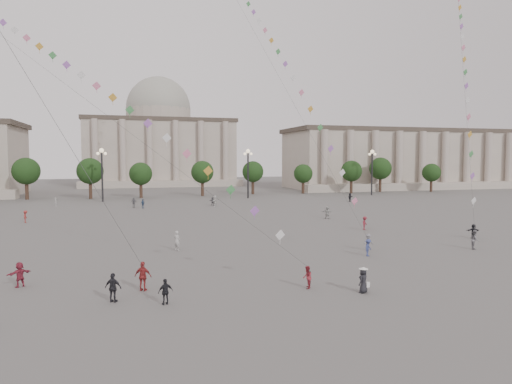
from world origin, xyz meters
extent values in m
plane|color=#565451|center=(0.00, 0.00, 0.00)|extent=(360.00, 360.00, 0.00)
cube|color=#A89B8D|center=(75.00, 95.00, 8.00)|extent=(80.00, 22.00, 16.00)
cube|color=#443A32|center=(75.00, 95.00, 16.60)|extent=(81.60, 22.44, 1.20)
cube|color=#A89B8D|center=(75.00, 82.00, 1.00)|extent=(84.00, 4.00, 2.00)
cube|color=#A89B8D|center=(0.00, 130.00, 10.00)|extent=(46.00, 30.00, 20.00)
cube|color=#443A32|center=(0.00, 130.00, 20.60)|extent=(46.92, 30.60, 1.20)
cube|color=#A89B8D|center=(0.00, 113.00, 1.00)|extent=(48.30, 4.00, 2.00)
cylinder|color=#A89B8D|center=(0.00, 130.00, 22.50)|extent=(21.00, 21.00, 5.00)
sphere|color=#9A998C|center=(0.00, 130.00, 25.00)|extent=(21.00, 21.00, 21.00)
cylinder|color=#34231A|center=(-30.00, 78.00, 1.76)|extent=(0.70, 0.70, 3.52)
sphere|color=black|center=(-30.00, 78.00, 5.44)|extent=(5.12, 5.12, 5.12)
cylinder|color=#34231A|center=(-18.00, 78.00, 1.76)|extent=(0.70, 0.70, 3.52)
sphere|color=black|center=(-18.00, 78.00, 5.44)|extent=(5.12, 5.12, 5.12)
cylinder|color=#34231A|center=(-6.00, 78.00, 1.76)|extent=(0.70, 0.70, 3.52)
sphere|color=black|center=(-6.00, 78.00, 5.44)|extent=(5.12, 5.12, 5.12)
cylinder|color=#34231A|center=(6.00, 78.00, 1.76)|extent=(0.70, 0.70, 3.52)
sphere|color=black|center=(6.00, 78.00, 5.44)|extent=(5.12, 5.12, 5.12)
cylinder|color=#34231A|center=(18.00, 78.00, 1.76)|extent=(0.70, 0.70, 3.52)
sphere|color=black|center=(18.00, 78.00, 5.44)|extent=(5.12, 5.12, 5.12)
cylinder|color=#34231A|center=(30.00, 78.00, 1.76)|extent=(0.70, 0.70, 3.52)
sphere|color=black|center=(30.00, 78.00, 5.44)|extent=(5.12, 5.12, 5.12)
cylinder|color=#34231A|center=(42.00, 78.00, 1.76)|extent=(0.70, 0.70, 3.52)
sphere|color=black|center=(42.00, 78.00, 5.44)|extent=(5.12, 5.12, 5.12)
cylinder|color=#34231A|center=(54.00, 78.00, 1.76)|extent=(0.70, 0.70, 3.52)
sphere|color=black|center=(54.00, 78.00, 5.44)|extent=(5.12, 5.12, 5.12)
cylinder|color=#34231A|center=(66.00, 78.00, 1.76)|extent=(0.70, 0.70, 3.52)
sphere|color=black|center=(66.00, 78.00, 5.44)|extent=(5.12, 5.12, 5.12)
cylinder|color=#262628|center=(-15.00, 70.00, 5.00)|extent=(0.36, 0.36, 10.00)
sphere|color=#FFE5B2|center=(-15.00, 70.00, 10.20)|extent=(0.90, 0.90, 0.90)
sphere|color=#FFE5B2|center=(-15.70, 70.00, 9.60)|extent=(0.60, 0.60, 0.60)
sphere|color=#FFE5B2|center=(-14.30, 70.00, 9.60)|extent=(0.60, 0.60, 0.60)
cylinder|color=#262628|center=(15.00, 70.00, 5.00)|extent=(0.36, 0.36, 10.00)
sphere|color=#FFE5B2|center=(15.00, 70.00, 10.20)|extent=(0.90, 0.90, 0.90)
sphere|color=#FFE5B2|center=(14.30, 70.00, 9.60)|extent=(0.60, 0.60, 0.60)
sphere|color=#FFE5B2|center=(15.70, 70.00, 9.60)|extent=(0.60, 0.60, 0.60)
cylinder|color=#262628|center=(45.00, 70.00, 5.00)|extent=(0.36, 0.36, 10.00)
sphere|color=#FFE5B2|center=(45.00, 70.00, 10.20)|extent=(0.90, 0.90, 0.90)
sphere|color=#FFE5B2|center=(44.30, 70.00, 9.60)|extent=(0.60, 0.60, 0.60)
sphere|color=#FFE5B2|center=(45.70, 70.00, 9.60)|extent=(0.60, 0.60, 0.60)
imported|color=navy|center=(-7.63, 55.54, 0.80)|extent=(0.94, 0.94, 1.60)
imported|color=black|center=(26.08, 15.31, 0.78)|extent=(1.51, 0.75, 1.56)
imported|color=silver|center=(5.06, 55.51, 0.96)|extent=(1.25, 1.86, 1.92)
imported|color=slate|center=(11.79, 12.52, 0.79)|extent=(1.06, 0.64, 1.59)
imported|color=#AFB0AC|center=(17.57, 34.48, 0.89)|extent=(1.73, 1.13, 1.79)
imported|color=maroon|center=(17.58, 23.63, 0.82)|extent=(1.20, 1.17, 1.65)
imported|color=black|center=(32.72, 56.93, 0.86)|extent=(1.61, 1.28, 1.71)
imported|color=#B0AFAB|center=(-22.68, 63.15, 0.77)|extent=(0.53, 0.65, 1.54)
imported|color=#5D5C60|center=(4.93, 57.14, 0.78)|extent=(1.51, 1.00, 1.56)
imported|color=#B0AFAC|center=(-5.57, 17.31, 0.94)|extent=(0.80, 0.80, 1.87)
imported|color=slate|center=(-9.15, 56.91, 0.91)|extent=(1.14, 0.71, 1.81)
imported|color=#9D2E2B|center=(-23.35, 41.45, 0.83)|extent=(0.69, 1.11, 1.66)
imported|color=maroon|center=(-9.03, 4.66, 0.97)|extent=(1.23, 0.89, 1.94)
imported|color=black|center=(-10.84, 2.72, 0.89)|extent=(1.13, 0.85, 1.78)
imported|color=maroon|center=(-17.02, 7.84, 0.85)|extent=(1.58, 1.32, 1.70)
imported|color=black|center=(-7.84, 1.43, 0.77)|extent=(0.97, 0.60, 1.55)
imported|color=maroon|center=(1.52, 2.29, 0.76)|extent=(0.83, 0.91, 1.52)
imported|color=navy|center=(10.53, 10.25, 0.77)|extent=(1.13, 1.06, 1.53)
imported|color=slate|center=(21.87, 10.29, 0.91)|extent=(1.09, 1.13, 1.83)
imported|color=black|center=(4.64, 0.42, 0.82)|extent=(0.95, 0.87, 1.63)
cone|color=white|center=(4.64, 0.42, 1.62)|extent=(0.52, 0.52, 0.14)
cylinder|color=white|center=(4.64, 0.42, 1.56)|extent=(0.60, 0.60, 0.02)
cube|color=white|center=(4.89, 0.27, 0.55)|extent=(0.22, 0.10, 0.35)
cylinder|color=#3F3F3F|center=(-13.17, 2.51, 9.65)|extent=(0.02, 0.02, 18.60)
cylinder|color=#3F3F3F|center=(-17.98, 23.79, 17.77)|extent=(0.02, 0.02, 66.56)
cube|color=white|center=(0.12, 3.82, 3.42)|extent=(0.76, 0.25, 0.76)
cube|color=#A460C1|center=(-1.27, 5.36, 4.95)|extent=(0.76, 0.25, 0.76)
cube|color=#42904C|center=(-2.66, 6.90, 6.37)|extent=(0.76, 0.25, 0.76)
cube|color=gold|center=(-4.05, 8.43, 7.72)|extent=(0.76, 0.25, 0.76)
cube|color=pink|center=(-5.45, 9.97, 9.02)|extent=(0.76, 0.25, 0.76)
cube|color=white|center=(-6.84, 11.50, 10.29)|extent=(0.76, 0.25, 0.76)
cube|color=#A460C1|center=(-8.23, 13.04, 11.52)|extent=(0.76, 0.25, 0.76)
cube|color=#42904C|center=(-9.62, 14.58, 12.72)|extent=(0.76, 0.25, 0.76)
cube|color=gold|center=(-11.02, 16.11, 13.90)|extent=(0.76, 0.25, 0.76)
cube|color=pink|center=(-12.41, 17.65, 15.06)|extent=(0.76, 0.25, 0.76)
cube|color=white|center=(-13.80, 19.19, 16.21)|extent=(0.76, 0.25, 0.76)
cube|color=#A460C1|center=(-15.19, 20.72, 17.34)|extent=(0.76, 0.25, 0.76)
cube|color=#42904C|center=(-16.59, 22.26, 18.45)|extent=(0.76, 0.25, 0.76)
cube|color=gold|center=(-17.98, 23.79, 19.55)|extent=(0.76, 0.25, 0.76)
cube|color=pink|center=(-19.37, 25.33, 20.64)|extent=(0.76, 0.25, 0.76)
cube|color=white|center=(-20.77, 26.87, 21.72)|extent=(0.76, 0.25, 0.76)
cube|color=#A460C1|center=(-22.16, 28.40, 22.79)|extent=(0.76, 0.25, 0.76)
cylinder|color=#3F3F3F|center=(8.16, 38.75, 26.21)|extent=(0.02, 0.02, 75.59)
cube|color=pink|center=(10.34, 12.53, 4.70)|extent=(0.76, 0.25, 0.76)
cube|color=white|center=(10.15, 14.81, 7.27)|extent=(0.76, 0.25, 0.76)
cube|color=#A460C1|center=(9.96, 17.09, 9.65)|extent=(0.76, 0.25, 0.76)
cube|color=#42904C|center=(9.77, 19.37, 11.91)|extent=(0.76, 0.25, 0.76)
cube|color=gold|center=(9.58, 21.65, 14.08)|extent=(0.76, 0.25, 0.76)
cube|color=pink|center=(9.39, 23.93, 16.19)|extent=(0.76, 0.25, 0.76)
cube|color=white|center=(9.20, 26.21, 18.25)|extent=(0.76, 0.25, 0.76)
cube|color=#A460C1|center=(9.01, 28.49, 20.26)|extent=(0.76, 0.25, 0.76)
cube|color=#42904C|center=(8.83, 30.77, 22.23)|extent=(0.76, 0.25, 0.76)
cube|color=gold|center=(8.64, 33.05, 24.18)|extent=(0.76, 0.25, 0.76)
cube|color=pink|center=(8.45, 35.33, 26.09)|extent=(0.76, 0.25, 0.76)
cube|color=white|center=(8.26, 37.61, 27.98)|extent=(0.76, 0.25, 0.76)
cube|color=#A460C1|center=(8.07, 39.89, 29.84)|extent=(0.76, 0.25, 0.76)
cube|color=#42904C|center=(7.88, 42.17, 31.68)|extent=(0.76, 0.25, 0.76)
cylinder|color=#3F3F3F|center=(31.93, 24.99, 21.42)|extent=(0.02, 0.02, 53.45)
cube|color=white|center=(22.83, 11.69, 4.50)|extent=(0.76, 0.25, 0.76)
cube|color=#A460C1|center=(23.78, 13.09, 6.90)|extent=(0.76, 0.25, 0.76)
cube|color=#42904C|center=(24.74, 14.49, 9.12)|extent=(0.76, 0.25, 0.76)
cube|color=gold|center=(25.70, 15.89, 11.23)|extent=(0.76, 0.25, 0.76)
cube|color=pink|center=(26.66, 17.29, 13.26)|extent=(0.76, 0.25, 0.76)
cube|color=white|center=(27.62, 18.69, 15.24)|extent=(0.76, 0.25, 0.76)
cube|color=#A460C1|center=(28.58, 20.09, 17.16)|extent=(0.76, 0.25, 0.76)
cube|color=#42904C|center=(29.53, 21.49, 19.04)|extent=(0.76, 0.25, 0.76)
cube|color=gold|center=(30.49, 22.89, 20.89)|extent=(0.76, 0.25, 0.76)
cube|color=pink|center=(31.45, 24.29, 22.71)|extent=(0.76, 0.25, 0.76)
cube|color=white|center=(32.41, 25.69, 24.49)|extent=(0.76, 0.25, 0.76)
cube|color=#A460C1|center=(33.37, 27.09, 26.26)|extent=(0.76, 0.25, 0.76)
cube|color=#42904C|center=(34.32, 28.49, 28.00)|extent=(0.76, 0.25, 0.76)
cube|color=gold|center=(35.28, 29.89, 29.73)|extent=(0.76, 0.25, 0.76)
camera|label=1|loc=(-9.76, -25.53, 8.67)|focal=32.00mm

